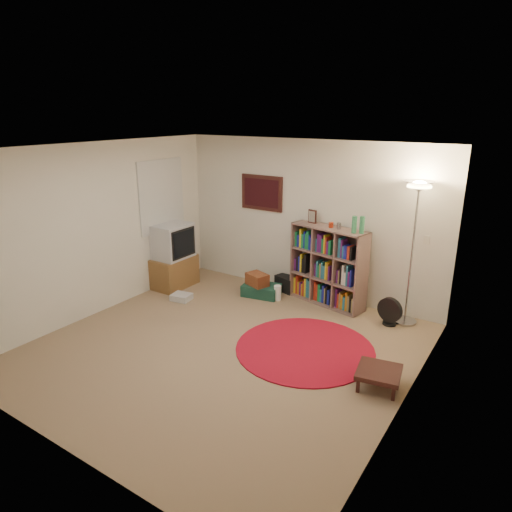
# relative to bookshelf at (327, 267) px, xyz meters

# --- Properties ---
(room) EXTENTS (4.54, 4.54, 2.54)m
(room) POSITION_rel_bookshelf_xyz_m (-0.53, -2.00, 0.66)
(room) COLOR #8A6E51
(room) RESTS_ON ground
(bookshelf) EXTENTS (1.28, 0.59, 1.48)m
(bookshelf) POSITION_rel_bookshelf_xyz_m (0.00, 0.00, 0.00)
(bookshelf) COLOR #77574F
(bookshelf) RESTS_ON ground
(floor_lamp) EXTENTS (0.47, 0.47, 2.03)m
(floor_lamp) POSITION_rel_bookshelf_xyz_m (1.25, -0.02, 1.09)
(floor_lamp) COLOR #9F9FA3
(floor_lamp) RESTS_ON ground
(floor_fan) EXTENTS (0.37, 0.23, 0.41)m
(floor_fan) POSITION_rel_bookshelf_xyz_m (1.09, -0.23, -0.39)
(floor_fan) COLOR black
(floor_fan) RESTS_ON ground
(tv_stand) EXTENTS (0.54, 0.75, 1.10)m
(tv_stand) POSITION_rel_bookshelf_xyz_m (-2.51, -0.78, -0.07)
(tv_stand) COLOR brown
(tv_stand) RESTS_ON ground
(dvd_box) EXTENTS (0.33, 0.29, 0.10)m
(dvd_box) POSITION_rel_bookshelf_xyz_m (-1.98, -1.17, -0.55)
(dvd_box) COLOR silver
(dvd_box) RESTS_ON ground
(suitcase) EXTENTS (0.65, 0.48, 0.19)m
(suitcase) POSITION_rel_bookshelf_xyz_m (-1.01, -0.32, -0.50)
(suitcase) COLOR #153A2D
(suitcase) RESTS_ON ground
(wicker_basket) EXTENTS (0.41, 0.35, 0.20)m
(wicker_basket) POSITION_rel_bookshelf_xyz_m (-1.05, -0.37, -0.31)
(wicker_basket) COLOR brown
(wicker_basket) RESTS_ON suitcase
(duffel_bag) EXTENTS (0.44, 0.40, 0.26)m
(duffel_bag) POSITION_rel_bookshelf_xyz_m (-0.74, 0.13, -0.47)
(duffel_bag) COLOR black
(duffel_bag) RESTS_ON ground
(paper_towel) EXTENTS (0.13, 0.13, 0.24)m
(paper_towel) POSITION_rel_bookshelf_xyz_m (-0.69, -0.33, -0.48)
(paper_towel) COLOR white
(paper_towel) RESTS_ON ground
(red_rug) EXTENTS (1.77, 1.77, 0.02)m
(red_rug) POSITION_rel_bookshelf_xyz_m (0.41, -1.50, -0.59)
(red_rug) COLOR maroon
(red_rug) RESTS_ON ground
(side_table) EXTENTS (0.54, 0.54, 0.21)m
(side_table) POSITION_rel_bookshelf_xyz_m (1.47, -1.80, -0.42)
(side_table) COLOR black
(side_table) RESTS_ON ground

